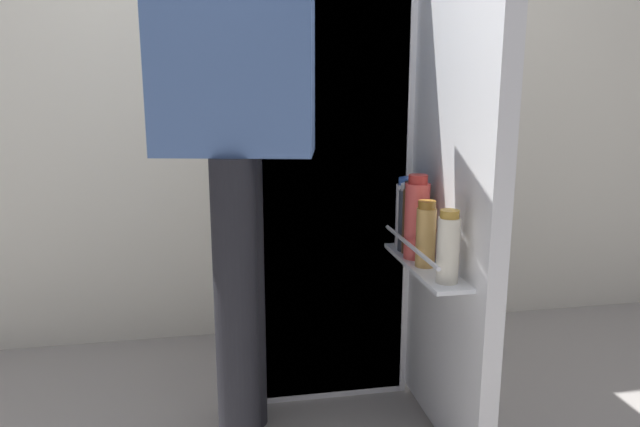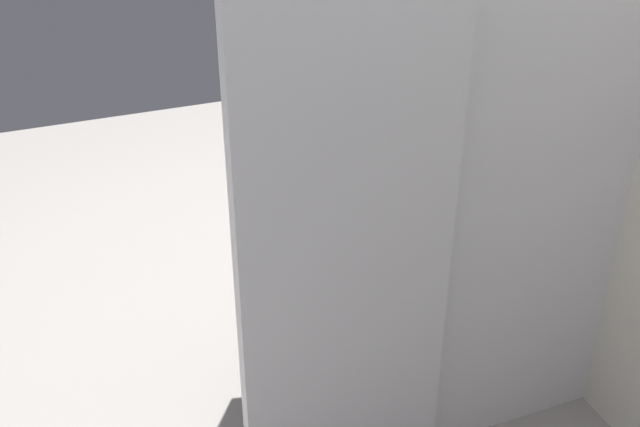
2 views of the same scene
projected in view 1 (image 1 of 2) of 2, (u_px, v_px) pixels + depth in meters
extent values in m
cube|color=silver|center=(292.00, 36.00, 2.42)|extent=(4.40, 0.10, 2.43)
cube|color=white|center=(307.00, 147.00, 2.17)|extent=(0.58, 0.60, 1.63)
cube|color=white|center=(322.00, 158.00, 1.88)|extent=(0.54, 0.01, 1.59)
cube|color=white|center=(319.00, 122.00, 1.91)|extent=(0.50, 0.09, 0.01)
cube|color=white|center=(456.00, 164.00, 1.66)|extent=(0.05, 0.56, 1.60)
cube|color=white|center=(425.00, 266.00, 1.71)|extent=(0.10, 0.45, 0.01)
cylinder|color=silver|center=(410.00, 246.00, 1.69)|extent=(0.01, 0.43, 0.01)
cylinder|color=#333842|center=(409.00, 221.00, 1.82)|extent=(0.06, 0.06, 0.18)
cylinder|color=silver|center=(410.00, 187.00, 1.80)|extent=(0.05, 0.05, 0.02)
cylinder|color=#EDE5CC|center=(448.00, 250.00, 1.54)|extent=(0.06, 0.06, 0.17)
cylinder|color=#B78933|center=(450.00, 214.00, 1.52)|extent=(0.05, 0.05, 0.02)
cylinder|color=tan|center=(426.00, 238.00, 1.67)|extent=(0.05, 0.05, 0.16)
cylinder|color=#996623|center=(427.00, 205.00, 1.65)|extent=(0.05, 0.05, 0.02)
cylinder|color=#DB4C47|center=(417.00, 221.00, 1.74)|extent=(0.07, 0.07, 0.22)
cylinder|color=#B22D28|center=(418.00, 179.00, 1.72)|extent=(0.05, 0.05, 0.03)
cylinder|color=brown|center=(414.00, 221.00, 1.80)|extent=(0.07, 0.07, 0.19)
cylinder|color=black|center=(415.00, 186.00, 1.77)|extent=(0.06, 0.06, 0.02)
cylinder|color=white|center=(407.00, 216.00, 1.87)|extent=(0.07, 0.07, 0.19)
cylinder|color=#335BB2|center=(408.00, 181.00, 1.85)|extent=(0.06, 0.06, 0.02)
cylinder|color=#4C7F3D|center=(346.00, 108.00, 1.91)|extent=(0.09, 0.09, 0.07)
cylinder|color=black|center=(245.00, 293.00, 1.83)|extent=(0.12, 0.12, 0.86)
cylinder|color=black|center=(236.00, 312.00, 1.68)|extent=(0.12, 0.12, 0.86)
cube|color=#4C6BA3|center=(233.00, 38.00, 1.59)|extent=(0.46, 0.31, 0.61)
cylinder|color=#4C6BA3|center=(245.00, 50.00, 1.80)|extent=(0.08, 0.08, 0.57)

